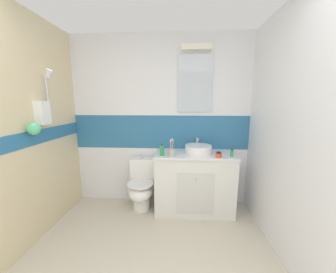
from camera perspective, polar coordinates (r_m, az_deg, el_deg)
name	(u,v)px	position (r m, az deg, el deg)	size (l,w,h in m)	color
ground_plane	(149,263)	(2.26, -5.66, -33.66)	(3.20, 3.48, 0.04)	beige
wall_back_tiled	(161,121)	(2.88, -2.04, 4.63)	(3.20, 0.20, 2.50)	white
wall_left_shower_alcove	(0,135)	(2.31, -41.61, 0.34)	(0.25, 3.48, 2.50)	beige
wall_right_plain	(309,139)	(1.95, 36.67, -0.50)	(0.10, 3.48, 2.50)	white
vanity_cabinet	(194,182)	(2.80, 7.84, -13.40)	(1.10, 0.52, 0.85)	silver
sink_basin	(198,149)	(2.66, 9.10, -3.68)	(0.36, 0.41, 0.19)	white
toilet	(142,186)	(2.87, -7.98, -14.49)	(0.37, 0.50, 0.74)	white
toothbrush_cup	(171,152)	(2.47, 1.01, -4.61)	(0.08, 0.08, 0.23)	#B2ADA3
soap_dispenser	(162,151)	(2.50, -1.89, -4.25)	(0.06, 0.06, 0.17)	green
perfume_flask_small	(232,153)	(2.58, 18.66, -4.71)	(0.04, 0.03, 0.10)	green
hair_gel_jar	(219,155)	(2.52, 14.98, -5.33)	(0.08, 0.08, 0.07)	#D84C33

